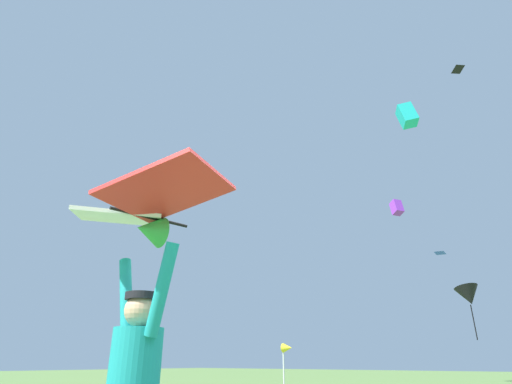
% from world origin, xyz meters
% --- Properties ---
extents(held_stunt_kite, '(1.70, 1.02, 0.39)m').
position_xyz_m(held_stunt_kite, '(-0.14, 0.04, 2.21)').
color(held_stunt_kite, black).
extents(distant_kite_blue_mid_left, '(0.91, 0.91, 0.22)m').
position_xyz_m(distant_kite_blue_mid_left, '(-4.56, 27.55, 8.06)').
color(distant_kite_blue_mid_left, blue).
extents(distant_kite_black_low_right, '(0.59, 0.62, 0.30)m').
position_xyz_m(distant_kite_black_low_right, '(-0.11, 19.96, 16.48)').
color(distant_kite_black_low_right, black).
extents(distant_kite_black_high_right, '(1.73, 1.71, 2.94)m').
position_xyz_m(distant_kite_black_high_right, '(-2.48, 23.26, 4.48)').
color(distant_kite_black_high_right, black).
extents(distant_kite_purple_high_left, '(0.94, 0.94, 1.04)m').
position_xyz_m(distant_kite_purple_high_left, '(-5.51, 22.71, 10.15)').
color(distant_kite_purple_high_left, purple).
extents(distant_kite_teal_low_left, '(1.05, 0.86, 1.16)m').
position_xyz_m(distant_kite_teal_low_left, '(-1.78, 14.23, 11.09)').
color(distant_kite_teal_low_left, '#19B2AD').
extents(marker_flag, '(0.30, 0.24, 1.62)m').
position_xyz_m(marker_flag, '(-4.19, 7.94, 1.41)').
color(marker_flag, silver).
rests_on(marker_flag, ground).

